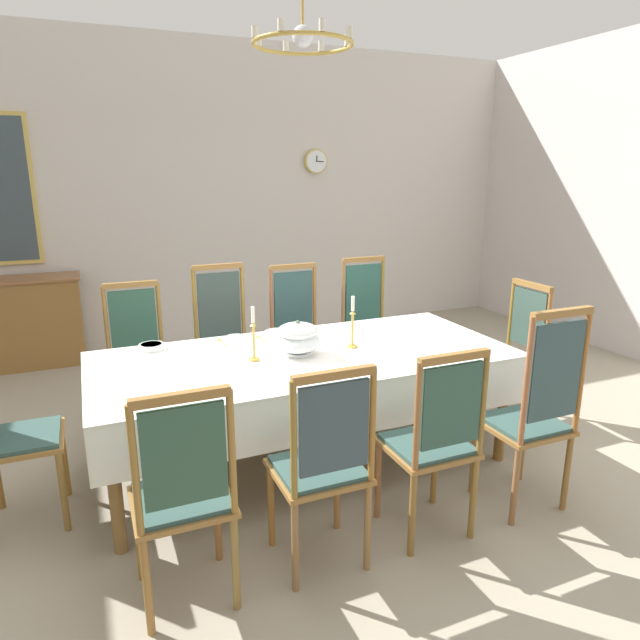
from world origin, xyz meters
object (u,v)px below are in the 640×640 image
(chair_north_b, at_px, (224,341))
(bowl_near_right, at_px, (236,338))
(chair_south_a, at_px, (183,493))
(soup_tureen, at_px, (298,338))
(chair_north_c, at_px, (299,334))
(mounted_clock, at_px, (316,161))
(chair_head_east, at_px, (513,350))
(candlestick_east, at_px, (353,327))
(bowl_far_left, at_px, (151,346))
(chair_south_c, at_px, (434,439))
(spoon_secondary, at_px, (220,340))
(candlestick_west, at_px, (254,339))
(chair_head_west, at_px, (8,429))
(chair_north_a, at_px, (138,355))
(spoon_primary, at_px, (259,338))
(chair_north_d, at_px, (369,325))
(chair_south_d, at_px, (534,410))
(chandelier, at_px, (303,41))
(sideboard, at_px, (6,324))
(bowl_near_left, at_px, (278,334))
(chair_south_b, at_px, (323,463))
(dining_table, at_px, (305,364))

(chair_north_b, relative_size, bowl_near_right, 8.52)
(chair_south_a, bearing_deg, soup_tureen, 47.32)
(chair_north_c, xyz_separation_m, mounted_clock, (1.05, 2.15, 1.43))
(chair_head_east, xyz_separation_m, candlestick_east, (-1.40, 0.00, 0.34))
(chair_south_a, xyz_separation_m, bowl_far_left, (0.06, 1.48, 0.23))
(chair_south_c, relative_size, spoon_secondary, 6.10)
(soup_tureen, distance_m, candlestick_west, 0.30)
(chair_south_c, relative_size, soup_tureen, 3.72)
(chair_head_west, xyz_separation_m, candlestick_east, (2.08, 0.00, 0.35))
(chair_north_a, distance_m, spoon_primary, 0.99)
(chair_north_d, xyz_separation_m, candlestick_east, (-0.66, -1.00, 0.31))
(chair_south_c, relative_size, chair_head_west, 0.99)
(chair_north_c, relative_size, chair_south_d, 0.95)
(chair_south_c, bearing_deg, candlestick_east, 89.59)
(chandelier, bearing_deg, sideboard, 125.14)
(sideboard, bearing_deg, bowl_near_right, 124.89)
(chair_north_a, xyz_separation_m, chair_head_west, (-0.77, -1.00, -0.01))
(chair_north_d, bearing_deg, chair_head_east, 126.47)
(chair_north_b, distance_m, spoon_primary, 0.60)
(chair_south_c, xyz_separation_m, chair_south_d, (0.66, -0.01, 0.05))
(mounted_clock, distance_m, chandelier, 3.50)
(chair_north_b, distance_m, bowl_near_left, 0.67)
(bowl_near_right, relative_size, sideboard, 0.10)
(chair_north_d, relative_size, sideboard, 0.83)
(chair_north_a, height_order, spoon_secondary, chair_north_a)
(chair_south_b, xyz_separation_m, soup_tureen, (0.25, 1.00, 0.32))
(chair_north_b, relative_size, candlestick_east, 3.43)
(chandelier, bearing_deg, soup_tureen, -180.00)
(dining_table, distance_m, candlestick_east, 0.40)
(dining_table, xyz_separation_m, bowl_near_left, (-0.05, 0.42, 0.10))
(bowl_far_left, bearing_deg, candlestick_west, -40.25)
(chair_north_a, relative_size, spoon_secondary, 6.31)
(chair_head_east, relative_size, bowl_near_left, 5.67)
(chair_south_d, xyz_separation_m, chair_head_east, (0.74, 1.00, -0.04))
(chair_south_a, relative_size, candlestick_east, 3.09)
(candlestick_east, bearing_deg, bowl_near_left, 133.05)
(chair_south_c, height_order, spoon_secondary, chair_south_c)
(dining_table, relative_size, chair_north_c, 2.28)
(candlestick_east, xyz_separation_m, bowl_near_right, (-0.68, 0.46, -0.12))
(chandelier, bearing_deg, chair_north_d, 45.09)
(chair_south_d, xyz_separation_m, sideboard, (-3.04, 3.91, -0.17))
(chair_south_a, bearing_deg, spoon_secondary, 70.70)
(candlestick_west, xyz_separation_m, candlestick_east, (0.68, 0.00, 0.00))
(mounted_clock, bearing_deg, chair_north_b, -128.15)
(chair_north_b, bearing_deg, chair_south_a, 71.59)
(candlestick_west, xyz_separation_m, bowl_near_right, (0.00, 0.46, -0.12))
(chair_head_west, bearing_deg, bowl_near_right, 108.32)
(bowl_near_right, bearing_deg, candlestick_west, -90.04)
(chair_north_d, distance_m, bowl_far_left, 1.99)
(chair_north_b, xyz_separation_m, chair_head_east, (2.04, -1.00, -0.04))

